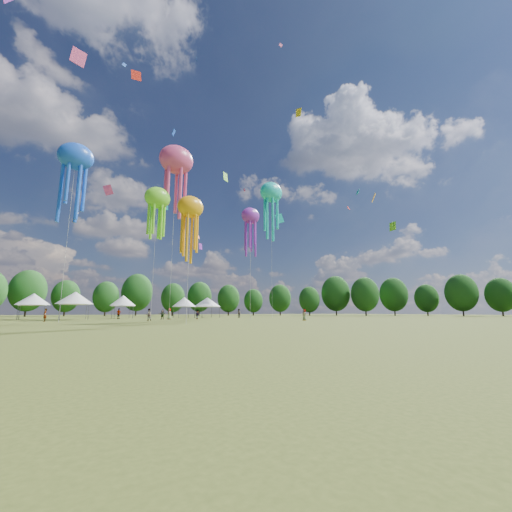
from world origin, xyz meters
TOP-DOWN VIEW (x-y plane):
  - ground at (0.00, 0.00)m, footprint 300.00×300.00m
  - spectator_near at (-7.00, 36.13)m, footprint 0.81×0.63m
  - spectators_far at (1.30, 44.34)m, footprint 32.79×26.18m
  - festival_tents at (-6.05, 54.28)m, footprint 35.43×10.54m
  - show_kites at (2.28, 39.12)m, footprint 42.33×27.12m
  - small_kites at (1.33, 43.08)m, footprint 69.63×62.42m
  - treeline at (-3.87, 62.51)m, footprint 201.57×95.24m

SIDE VIEW (x-z plane):
  - ground at x=0.00m, z-range 0.00..0.00m
  - spectator_near at x=-7.00m, z-range 0.00..1.64m
  - spectators_far at x=1.30m, z-range -0.07..1.76m
  - festival_tents at x=-6.05m, z-range 1.05..5.52m
  - treeline at x=-3.87m, z-range -0.17..13.26m
  - show_kites at x=2.28m, z-range 5.93..35.30m
  - small_kites at x=1.33m, z-range 7.75..51.13m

